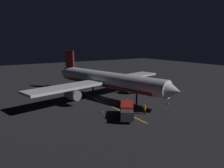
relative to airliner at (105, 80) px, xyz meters
The scene contains 10 objects.
ground_plane 4.14m from the airliner, 102.73° to the left, with size 180.00×180.00×0.20m, color black.
apron_guide_stripe 6.71m from the airliner, 58.31° to the left, with size 0.24×26.96×0.01m, color gold.
airliner is the anchor object (origin of this frame).
baggage_truck 14.97m from the airliner, 73.01° to the left, with size 5.36×6.30×2.28m.
catering_truck 9.47m from the airliner, behind, with size 5.95×2.47×2.52m.
ground_crew_worker 14.74m from the airliner, 87.70° to the left, with size 0.40×0.40×1.74m.
traffic_cone_near_left 12.23m from the airliner, 55.78° to the left, with size 0.50×0.50×0.55m.
traffic_cone_near_right 7.35m from the airliner, 75.24° to the left, with size 0.50×0.50×0.55m.
traffic_cone_under_wing 6.76m from the airliner, 114.21° to the left, with size 0.50×0.50×0.55m.
traffic_cone_far 14.98m from the airliner, 121.46° to the left, with size 0.50×0.50×0.55m.
Camera 1 is at (25.83, 41.90, 12.68)m, focal length 35.03 mm.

